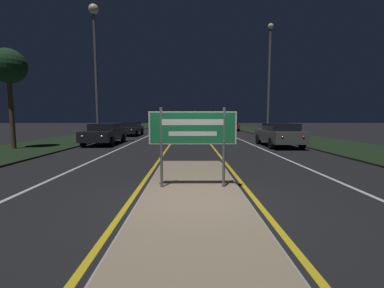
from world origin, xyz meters
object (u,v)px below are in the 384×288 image
at_px(streetlight_right_near, 269,71).
at_px(car_approaching_1, 131,128).
at_px(car_approaching_0, 105,133).
at_px(streetlight_left_near, 95,46).
at_px(car_receding_3, 202,123).
at_px(car_approaching_2, 171,126).
at_px(car_receding_2, 231,125).
at_px(car_receding_0, 279,134).
at_px(car_receding_1, 212,127).
at_px(highway_sign, 193,131).

relative_size(streetlight_right_near, car_approaching_1, 1.97).
bearing_deg(car_approaching_0, streetlight_right_near, 13.86).
xyz_separation_m(streetlight_left_near, car_approaching_1, (0.22, 8.89, -5.70)).
bearing_deg(car_approaching_0, car_receding_3, 75.12).
relative_size(streetlight_left_near, car_approaching_2, 2.08).
relative_size(streetlight_right_near, car_receding_2, 1.91).
height_order(car_receding_0, car_receding_1, car_receding_1).
bearing_deg(car_receding_0, streetlight_right_near, 81.82).
relative_size(streetlight_left_near, car_receding_0, 1.98).
bearing_deg(highway_sign, streetlight_left_near, 119.43).
bearing_deg(car_approaching_2, car_receding_2, 7.60).
bearing_deg(highway_sign, car_receding_0, 60.32).
relative_size(car_receding_1, car_receding_3, 1.05).
relative_size(car_receding_1, car_receding_2, 1.01).
relative_size(car_receding_1, car_approaching_0, 1.02).
xyz_separation_m(highway_sign, car_receding_0, (5.60, 9.83, -0.71)).
xyz_separation_m(car_receding_0, car_receding_1, (-3.27, 11.13, 0.01)).
distance_m(highway_sign, car_receding_2, 29.85).
height_order(streetlight_left_near, streetlight_right_near, streetlight_right_near).
distance_m(car_receding_0, car_approaching_2, 20.10).
height_order(streetlight_right_near, car_receding_1, streetlight_right_near).
distance_m(streetlight_right_near, car_receding_2, 15.67).
relative_size(streetlight_left_near, car_receding_2, 1.91).
xyz_separation_m(highway_sign, car_receding_3, (2.38, 42.45, -0.74)).
height_order(highway_sign, car_approaching_0, highway_sign).
bearing_deg(car_approaching_0, car_receding_2, 57.23).
bearing_deg(car_receding_2, car_approaching_2, -172.40).
relative_size(car_receding_0, car_approaching_2, 1.05).
bearing_deg(car_receding_2, car_approaching_1, -141.05).
xyz_separation_m(car_receding_3, car_approaching_0, (-8.26, -31.08, -0.01)).
height_order(highway_sign, car_receding_2, highway_sign).
xyz_separation_m(car_receding_1, car_receding_3, (0.05, 21.49, -0.04)).
bearing_deg(car_receding_1, car_approaching_0, -130.55).
height_order(streetlight_right_near, car_approaching_0, streetlight_right_near).
bearing_deg(highway_sign, car_approaching_0, 117.37).
height_order(streetlight_left_near, car_approaching_0, streetlight_left_near).
bearing_deg(streetlight_right_near, highway_sign, -113.53).
distance_m(car_receding_2, car_approaching_2, 8.24).
bearing_deg(car_approaching_1, streetlight_right_near, -24.35).
distance_m(streetlight_left_near, streetlight_right_near, 12.94).
distance_m(highway_sign, car_approaching_0, 12.82).
bearing_deg(car_receding_0, car_receding_3, 95.64).
bearing_deg(streetlight_right_near, streetlight_left_near, -164.94).
height_order(car_approaching_1, car_approaching_2, car_approaching_1).
distance_m(streetlight_left_near, car_receding_0, 13.14).
relative_size(highway_sign, streetlight_right_near, 0.24).
bearing_deg(car_approaching_1, car_receding_0, -41.00).
xyz_separation_m(car_receding_0, car_receding_2, (0.07, 19.48, -0.00)).
distance_m(streetlight_left_near, car_approaching_0, 5.71).
xyz_separation_m(streetlight_right_near, car_approaching_0, (-12.13, -2.99, -4.70)).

